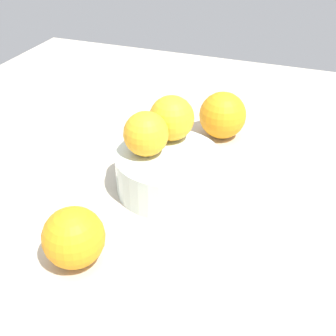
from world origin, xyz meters
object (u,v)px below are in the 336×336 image
object	(u,v)px
fruit_bowl	(168,172)
orange_in_bowl_1	(146,134)
orange_loose_1	(223,115)
orange_in_bowl_0	(172,118)
orange_loose_0	(74,237)

from	to	relation	value
fruit_bowl	orange_in_bowl_1	bearing A→B (deg)	-165.76
orange_loose_1	orange_in_bowl_1	bearing A→B (deg)	-109.56
fruit_bowl	orange_in_bowl_1	distance (cm)	6.69
fruit_bowl	orange_in_bowl_0	size ratio (longest dim) A/B	2.27
fruit_bowl	orange_loose_1	size ratio (longest dim) A/B	1.85
fruit_bowl	orange_loose_0	bearing A→B (deg)	-106.77
orange_in_bowl_0	orange_loose_1	world-z (taller)	orange_in_bowl_0
fruit_bowl	orange_loose_1	world-z (taller)	orange_loose_1
orange_loose_0	orange_loose_1	bearing A→B (deg)	75.87
orange_in_bowl_0	orange_loose_0	xyz separation A→B (cm)	(-3.99, -21.14, -5.32)
orange_in_bowl_1	orange_loose_0	size ratio (longest dim) A/B	0.86
orange_loose_0	orange_loose_1	distance (cm)	35.00
orange_loose_0	orange_loose_1	xyz separation A→B (cm)	(8.54, 33.94, 0.41)
fruit_bowl	orange_loose_1	xyz separation A→B (cm)	(3.49, 17.17, 1.26)
orange_in_bowl_0	orange_in_bowl_1	distance (cm)	5.41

